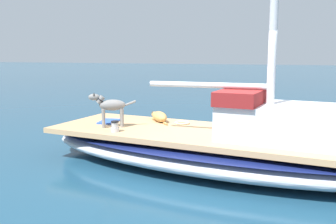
{
  "coord_description": "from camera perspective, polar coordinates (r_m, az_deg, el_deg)",
  "views": [
    {
      "loc": [
        6.74,
        1.2,
        2.15
      ],
      "look_at": [
        0.0,
        -1.0,
        1.01
      ],
      "focal_mm": 40.01,
      "sensor_mm": 36.0,
      "label": 1
    }
  ],
  "objects": [
    {
      "name": "ground_plane",
      "position": [
        7.18,
        7.69,
        -8.38
      ],
      "size": [
        120.0,
        120.0,
        0.0
      ],
      "primitive_type": "plane",
      "color": "navy"
    },
    {
      "name": "coiled_rope",
      "position": [
        7.86,
        2.16,
        -1.64
      ],
      "size": [
        0.32,
        0.32,
        0.04
      ],
      "primitive_type": "torus",
      "color": "beige",
      "rests_on": "sailboat_main"
    },
    {
      "name": "deck_towel",
      "position": [
        8.14,
        -8.95,
        -1.42
      ],
      "size": [
        0.6,
        0.43,
        0.03
      ],
      "primitive_type": "cube",
      "rotation": [
        0.0,
        0.0,
        0.12
      ],
      "color": "blue",
      "rests_on": "sailboat_main"
    },
    {
      "name": "cabin_house",
      "position": [
        6.69,
        17.0,
        -1.13
      ],
      "size": [
        1.67,
        2.38,
        0.84
      ],
      "color": "silver",
      "rests_on": "sailboat_main"
    },
    {
      "name": "deck_winch",
      "position": [
        7.13,
        -8.09,
        -2.22
      ],
      "size": [
        0.16,
        0.16,
        0.21
      ],
      "color": "#B7B7BC",
      "rests_on": "sailboat_main"
    },
    {
      "name": "dog_grey",
      "position": [
        7.53,
        -8.81,
        0.87
      ],
      "size": [
        0.52,
        0.86,
        0.7
      ],
      "color": "gray",
      "rests_on": "sailboat_main"
    },
    {
      "name": "sailboat_main",
      "position": [
        7.09,
        7.75,
        -5.8
      ],
      "size": [
        3.43,
        7.5,
        0.66
      ],
      "color": "#B2B7C1",
      "rests_on": "ground"
    },
    {
      "name": "dog_tan",
      "position": [
        8.11,
        -1.36,
        -0.69
      ],
      "size": [
        0.8,
        0.65,
        0.22
      ],
      "color": "tan",
      "rests_on": "sailboat_main"
    }
  ]
}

